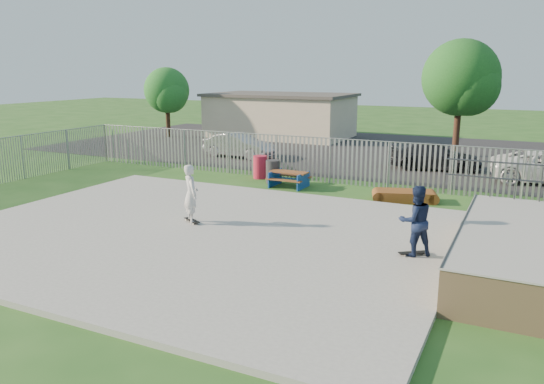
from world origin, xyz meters
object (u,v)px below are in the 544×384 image
at_px(trash_bin_grey, 273,172).
at_px(tree_mid, 461,78).
at_px(funbox, 405,196).
at_px(skater_navy, 415,221).
at_px(car_dark, 435,156).
at_px(skater_white, 191,194).
at_px(car_silver, 239,145).
at_px(trash_bin_red, 260,167).
at_px(tree_left, 167,90).
at_px(picnic_table, 289,179).

bearing_deg(trash_bin_grey, tree_mid, 60.99).
height_order(funbox, skater_navy, skater_navy).
xyz_separation_m(car_dark, tree_mid, (0.35, 4.82, 3.79)).
bearing_deg(skater_navy, skater_white, -35.86).
relative_size(funbox, skater_white, 1.20).
distance_m(trash_bin_grey, tree_mid, 13.53).
bearing_deg(car_silver, trash_bin_red, -136.78).
bearing_deg(tree_left, trash_bin_grey, -38.62).
relative_size(picnic_table, funbox, 0.72).
bearing_deg(car_silver, skater_navy, -130.91).
height_order(picnic_table, tree_left, tree_left).
relative_size(car_dark, skater_white, 2.39).
bearing_deg(car_dark, skater_navy, 175.73).
xyz_separation_m(car_silver, tree_mid, (11.07, 5.90, 3.76)).
relative_size(car_silver, skater_white, 2.21).
bearing_deg(skater_white, car_dark, -71.06).
bearing_deg(trash_bin_grey, tree_left, 141.38).
height_order(funbox, tree_mid, tree_mid).
bearing_deg(skater_navy, picnic_table, -81.30).
distance_m(tree_left, skater_white, 23.77).
relative_size(car_silver, car_dark, 0.93).
distance_m(car_silver, skater_navy, 17.69).
distance_m(trash_bin_red, car_dark, 9.03).
height_order(trash_bin_red, skater_white, skater_white).
xyz_separation_m(trash_bin_grey, car_silver, (-4.79, 5.42, 0.19)).
bearing_deg(car_dark, skater_white, 147.29).
distance_m(skater_navy, skater_white, 7.04).
xyz_separation_m(trash_bin_grey, skater_navy, (7.63, -7.16, 0.58)).
relative_size(tree_mid, skater_navy, 3.52).
xyz_separation_m(picnic_table, skater_navy, (6.66, -6.73, 0.74)).
distance_m(car_silver, car_dark, 10.77).
distance_m(trash_bin_grey, skater_navy, 10.48).
distance_m(tree_mid, skater_navy, 18.83).
bearing_deg(tree_mid, car_dark, -94.15).
xyz_separation_m(car_dark, skater_navy, (1.71, -13.66, 0.42)).
relative_size(picnic_table, trash_bin_red, 1.55).
relative_size(picnic_table, skater_white, 0.87).
bearing_deg(trash_bin_grey, car_dark, 47.64).
xyz_separation_m(picnic_table, funbox, (5.03, -0.34, -0.14)).
bearing_deg(car_dark, funbox, 169.26).
bearing_deg(car_silver, tree_left, 62.29).
xyz_separation_m(picnic_table, trash_bin_grey, (-0.98, 0.43, 0.17)).
xyz_separation_m(picnic_table, tree_mid, (5.30, 11.74, 4.12)).
distance_m(funbox, trash_bin_red, 7.16).
height_order(car_silver, tree_left, tree_left).
distance_m(trash_bin_red, skater_white, 8.04).
bearing_deg(trash_bin_red, tree_left, 141.12).
bearing_deg(picnic_table, car_dark, 55.42).
bearing_deg(skater_navy, car_dark, -118.84).
height_order(trash_bin_red, tree_mid, tree_mid).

